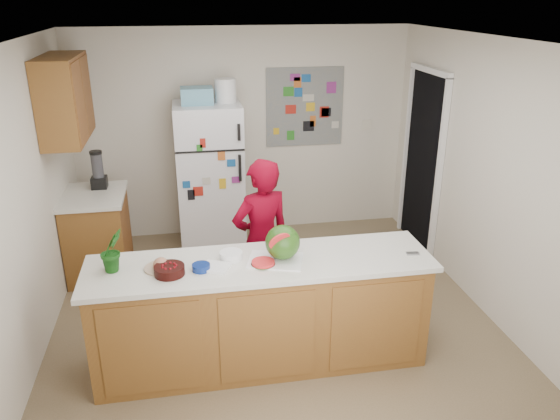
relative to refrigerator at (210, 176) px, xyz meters
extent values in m
cube|color=brown|center=(0.45, -1.88, -0.86)|extent=(4.00, 4.50, 0.02)
cube|color=beige|center=(0.45, 0.38, 0.40)|extent=(4.00, 0.02, 2.50)
cube|color=beige|center=(-1.56, -1.88, 0.40)|extent=(0.02, 4.50, 2.50)
cube|color=beige|center=(2.46, -1.88, 0.40)|extent=(0.02, 4.50, 2.50)
cube|color=white|center=(0.45, -1.88, 1.66)|extent=(4.00, 4.50, 0.02)
cube|color=black|center=(2.44, -0.43, 0.17)|extent=(0.03, 0.85, 2.04)
cube|color=brown|center=(0.25, -2.38, -0.41)|extent=(2.60, 0.62, 0.88)
cube|color=silver|center=(0.25, -2.38, 0.05)|extent=(2.68, 0.70, 0.04)
cube|color=brown|center=(-1.24, -0.53, -0.42)|extent=(0.60, 0.80, 0.86)
cube|color=silver|center=(-1.24, -0.53, 0.03)|extent=(0.64, 0.84, 0.04)
cube|color=brown|center=(-1.37, -0.58, 1.05)|extent=(0.35, 1.00, 0.80)
cube|color=silver|center=(0.00, 0.00, 0.00)|extent=(0.75, 0.70, 1.70)
cube|color=#5999B2|center=(-0.10, 0.00, 0.94)|extent=(0.35, 0.28, 0.18)
cube|color=slate|center=(1.20, 0.36, 0.70)|extent=(0.95, 0.01, 0.95)
imported|color=#650011|center=(0.35, -1.70, -0.08)|extent=(0.65, 0.53, 1.54)
cylinder|color=black|center=(-1.19, -0.33, 0.24)|extent=(0.12, 0.12, 0.38)
cube|color=silver|center=(0.36, -2.40, 0.08)|extent=(0.48, 0.41, 0.01)
sphere|color=#1D5111|center=(0.42, -2.38, 0.22)|extent=(0.27, 0.27, 0.27)
cylinder|color=red|center=(0.26, -2.45, 0.09)|extent=(0.17, 0.17, 0.02)
cylinder|color=black|center=(-0.44, -2.47, 0.11)|extent=(0.30, 0.30, 0.07)
cylinder|color=silver|center=(0.03, -2.30, 0.10)|extent=(0.18, 0.18, 0.06)
cylinder|color=navy|center=(-0.21, -2.45, 0.10)|extent=(0.16, 0.16, 0.05)
cylinder|color=#C2B395|center=(-0.50, -2.37, 0.08)|extent=(0.32, 0.32, 0.02)
cube|color=silver|center=(-0.10, -2.44, 0.08)|extent=(0.26, 0.25, 0.02)
cube|color=gray|center=(1.45, -2.47, 0.08)|extent=(0.10, 0.06, 0.01)
imported|color=#1A470C|center=(-0.84, -2.33, 0.23)|extent=(0.23, 0.23, 0.33)
camera|label=1|loc=(-0.27, -6.09, 1.99)|focal=35.00mm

